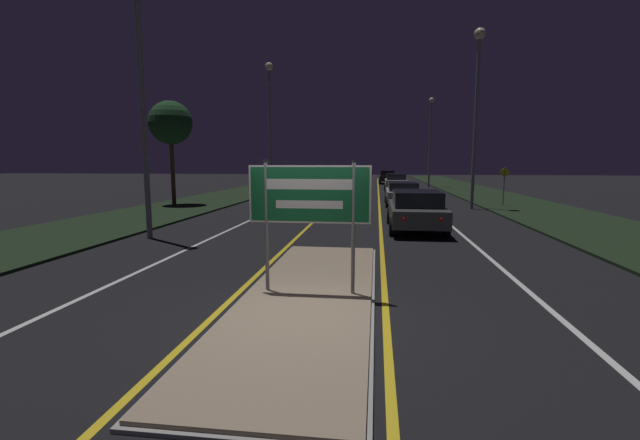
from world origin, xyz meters
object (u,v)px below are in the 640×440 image
(highway_sign, at_px, (309,200))
(car_receding_1, at_px, (402,193))
(car_approaching_0, at_px, (303,197))
(car_receding_3, at_px, (387,177))
(streetlight_left_far, at_px, (270,108))
(streetlight_right_near, at_px, (477,89))
(car_receding_2, at_px, (396,182))
(car_approaching_1, at_px, (329,186))
(streetlight_left_near, at_px, (140,47))
(streetlight_right_far, at_px, (430,131))
(car_receding_0, at_px, (416,209))
(warning_sign, at_px, (504,182))

(highway_sign, distance_m, car_receding_1, 17.88)
(car_approaching_0, bearing_deg, car_receding_3, 80.60)
(streetlight_left_far, bearing_deg, streetlight_right_near, -29.06)
(car_receding_2, relative_size, car_approaching_1, 1.07)
(car_receding_3, bearing_deg, streetlight_right_near, -81.72)
(highway_sign, distance_m, streetlight_left_near, 9.29)
(car_receding_3, bearing_deg, streetlight_right_far, -59.10)
(car_receding_2, bearing_deg, car_receding_0, -90.52)
(car_receding_1, xyz_separation_m, car_receding_2, (0.15, 12.26, 0.07))
(warning_sign, bearing_deg, car_approaching_1, 147.36)
(streetlight_left_far, bearing_deg, highway_sign, -74.33)
(car_receding_2, bearing_deg, warning_sign, -65.86)
(streetlight_right_far, relative_size, car_approaching_1, 2.10)
(car_receding_1, bearing_deg, highway_sign, -98.80)
(streetlight_left_near, bearing_deg, warning_sign, 39.91)
(streetlight_left_far, xyz_separation_m, car_receding_2, (9.38, 6.71, -5.59))
(streetlight_right_far, distance_m, car_receding_3, 8.95)
(warning_sign, bearing_deg, car_receding_2, 114.14)
(streetlight_right_near, relative_size, car_receding_3, 2.02)
(car_receding_1, distance_m, car_receding_2, 12.26)
(highway_sign, distance_m, streetlight_right_near, 17.82)
(streetlight_right_far, bearing_deg, streetlight_left_far, -135.19)
(car_approaching_0, xyz_separation_m, car_approaching_1, (0.02, 11.29, -0.02))
(car_receding_2, bearing_deg, streetlight_right_near, -76.04)
(streetlight_right_far, height_order, car_receding_2, streetlight_right_far)
(warning_sign, bearing_deg, streetlight_left_near, -140.09)
(car_receding_3, relative_size, car_approaching_0, 0.97)
(streetlight_right_near, bearing_deg, streetlight_left_near, -139.74)
(streetlight_left_near, height_order, car_receding_0, streetlight_left_near)
(streetlight_left_near, distance_m, car_receding_2, 26.62)
(highway_sign, xyz_separation_m, streetlight_left_far, (-6.51, 23.19, 4.56))
(warning_sign, bearing_deg, streetlight_right_near, -142.33)
(streetlight_left_near, xyz_separation_m, car_receding_0, (8.90, 2.95, -5.30))
(streetlight_left_far, distance_m, car_receding_0, 18.30)
(car_receding_1, relative_size, car_approaching_0, 1.02)
(car_receding_3, relative_size, warning_sign, 2.14)
(streetlight_right_near, height_order, streetlight_right_far, streetlight_right_near)
(streetlight_right_far, relative_size, warning_sign, 4.05)
(streetlight_left_near, relative_size, car_receding_3, 2.23)
(car_receding_1, relative_size, car_receding_3, 1.05)
(streetlight_left_near, xyz_separation_m, car_receding_3, (8.68, 37.10, -5.26))
(streetlight_right_far, bearing_deg, car_approaching_0, -111.10)
(streetlight_right_far, height_order, car_receding_3, streetlight_right_far)
(car_receding_0, bearing_deg, car_approaching_1, 107.40)
(highway_sign, bearing_deg, car_receding_2, 84.50)
(highway_sign, xyz_separation_m, car_receding_2, (2.88, 29.90, -1.04))
(streetlight_right_near, bearing_deg, streetlight_left_far, 150.94)
(car_approaching_0, bearing_deg, warning_sign, 22.30)
(streetlight_right_near, bearing_deg, car_approaching_1, 135.75)
(car_receding_0, height_order, car_receding_1, car_receding_0)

